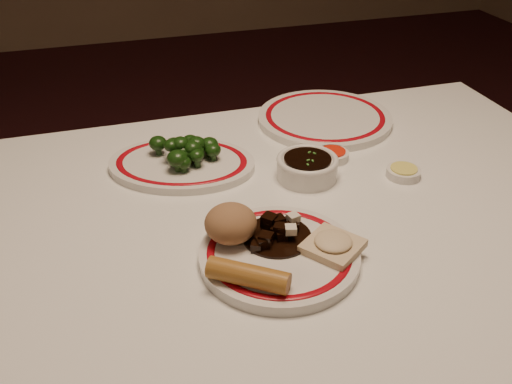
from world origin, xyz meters
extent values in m
cube|color=white|center=(0.00, 0.00, 0.73)|extent=(1.20, 0.90, 0.04)
cylinder|color=black|center=(-0.54, 0.39, 0.35)|extent=(0.06, 0.06, 0.71)
cylinder|color=black|center=(0.54, 0.39, 0.35)|extent=(0.06, 0.06, 0.71)
cylinder|color=silver|center=(-0.09, -0.10, 0.76)|extent=(0.31, 0.31, 0.02)
torus|color=#9A0812|center=(-0.09, -0.10, 0.77)|extent=(0.27, 0.27, 0.00)
ellipsoid|color=#946846|center=(-0.15, -0.05, 0.80)|extent=(0.08, 0.08, 0.06)
cylinder|color=#9F6927|center=(-0.15, -0.16, 0.78)|extent=(0.11, 0.09, 0.03)
cube|color=beige|center=(-0.01, -0.12, 0.77)|extent=(0.11, 0.11, 0.01)
ellipsoid|color=beige|center=(-0.01, -0.12, 0.78)|extent=(0.06, 0.06, 0.02)
cylinder|color=black|center=(-0.08, -0.07, 0.77)|extent=(0.11, 0.11, 0.00)
cube|color=black|center=(-0.12, -0.09, 0.78)|extent=(0.02, 0.02, 0.02)
cube|color=black|center=(-0.08, -0.08, 0.79)|extent=(0.02, 0.02, 0.02)
cube|color=black|center=(-0.09, -0.05, 0.79)|extent=(0.03, 0.03, 0.02)
cube|color=black|center=(-0.07, -0.08, 0.78)|extent=(0.03, 0.03, 0.02)
cube|color=black|center=(-0.11, -0.09, 0.78)|extent=(0.03, 0.03, 0.02)
cube|color=black|center=(-0.08, -0.08, 0.79)|extent=(0.02, 0.02, 0.01)
cube|color=black|center=(-0.11, -0.09, 0.78)|extent=(0.02, 0.02, 0.02)
cube|color=black|center=(-0.08, -0.07, 0.78)|extent=(0.03, 0.03, 0.02)
cube|color=black|center=(-0.09, -0.06, 0.78)|extent=(0.02, 0.02, 0.02)
cube|color=black|center=(-0.08, -0.06, 0.79)|extent=(0.02, 0.02, 0.02)
cube|color=black|center=(-0.06, -0.07, 0.78)|extent=(0.02, 0.02, 0.02)
cube|color=black|center=(-0.08, -0.08, 0.78)|extent=(0.02, 0.02, 0.02)
cube|color=beige|center=(-0.05, -0.06, 0.79)|extent=(0.02, 0.02, 0.01)
cube|color=beige|center=(-0.06, -0.09, 0.79)|extent=(0.02, 0.02, 0.01)
torus|color=#9A0812|center=(-0.18, 0.22, 0.77)|extent=(0.31, 0.31, 0.00)
cylinder|color=#23471C|center=(-0.15, 0.21, 0.77)|extent=(0.01, 0.01, 0.02)
ellipsoid|color=#14350D|center=(-0.15, 0.21, 0.79)|extent=(0.03, 0.03, 0.02)
cylinder|color=#23471C|center=(-0.19, 0.20, 0.77)|extent=(0.01, 0.01, 0.01)
ellipsoid|color=#14350D|center=(-0.19, 0.20, 0.78)|extent=(0.03, 0.03, 0.02)
cylinder|color=#23471C|center=(-0.12, 0.22, 0.77)|extent=(0.01, 0.01, 0.02)
ellipsoid|color=#14350D|center=(-0.12, 0.22, 0.79)|extent=(0.04, 0.04, 0.03)
cylinder|color=#23471C|center=(-0.18, 0.21, 0.77)|extent=(0.01, 0.01, 0.02)
ellipsoid|color=#14350D|center=(-0.18, 0.21, 0.79)|extent=(0.04, 0.04, 0.03)
cylinder|color=#23471C|center=(-0.19, 0.18, 0.77)|extent=(0.01, 0.01, 0.01)
ellipsoid|color=#14350D|center=(-0.19, 0.18, 0.79)|extent=(0.04, 0.04, 0.03)
cylinder|color=#23471C|center=(-0.16, 0.20, 0.77)|extent=(0.01, 0.01, 0.01)
ellipsoid|color=#14350D|center=(-0.16, 0.20, 0.79)|extent=(0.03, 0.03, 0.03)
cylinder|color=#23471C|center=(-0.18, 0.18, 0.77)|extent=(0.01, 0.01, 0.01)
ellipsoid|color=#14350D|center=(-0.18, 0.18, 0.78)|extent=(0.03, 0.03, 0.02)
cylinder|color=#23471C|center=(-0.16, 0.25, 0.77)|extent=(0.01, 0.01, 0.01)
ellipsoid|color=#14350D|center=(-0.16, 0.25, 0.78)|extent=(0.03, 0.03, 0.02)
cylinder|color=#23471C|center=(-0.15, 0.19, 0.77)|extent=(0.01, 0.01, 0.02)
ellipsoid|color=#14350D|center=(-0.15, 0.19, 0.79)|extent=(0.03, 0.03, 0.02)
cylinder|color=#23471C|center=(-0.13, 0.23, 0.77)|extent=(0.01, 0.01, 0.01)
ellipsoid|color=#14350D|center=(-0.13, 0.23, 0.79)|extent=(0.03, 0.03, 0.03)
cylinder|color=#23471C|center=(-0.12, 0.21, 0.77)|extent=(0.01, 0.01, 0.01)
ellipsoid|color=#14350D|center=(-0.12, 0.21, 0.79)|extent=(0.03, 0.03, 0.02)
cylinder|color=#23471C|center=(-0.21, 0.26, 0.77)|extent=(0.01, 0.01, 0.01)
ellipsoid|color=#14350D|center=(-0.21, 0.26, 0.79)|extent=(0.03, 0.03, 0.03)
ellipsoid|color=#14350D|center=(-0.18, 0.22, 0.80)|extent=(0.03, 0.03, 0.03)
ellipsoid|color=#14350D|center=(-0.18, 0.22, 0.80)|extent=(0.03, 0.03, 0.02)
ellipsoid|color=#14350D|center=(-0.15, 0.24, 0.79)|extent=(0.03, 0.03, 0.03)
ellipsoid|color=#14350D|center=(-0.16, 0.21, 0.80)|extent=(0.03, 0.03, 0.03)
ellipsoid|color=#14350D|center=(-0.19, 0.23, 0.80)|extent=(0.03, 0.03, 0.02)
ellipsoid|color=#14350D|center=(-0.17, 0.22, 0.80)|extent=(0.03, 0.03, 0.02)
ellipsoid|color=#14350D|center=(-0.15, 0.22, 0.80)|extent=(0.03, 0.03, 0.03)
ellipsoid|color=#14350D|center=(-0.19, 0.22, 0.80)|extent=(0.03, 0.03, 0.02)
cylinder|color=silver|center=(0.04, 0.11, 0.77)|extent=(0.11, 0.11, 0.04)
cylinder|color=black|center=(0.04, 0.11, 0.79)|extent=(0.09, 0.09, 0.00)
cylinder|color=silver|center=(0.12, 0.17, 0.76)|extent=(0.06, 0.06, 0.02)
cylinder|color=red|center=(0.12, 0.17, 0.77)|extent=(0.05, 0.05, 0.00)
cylinder|color=silver|center=(0.22, 0.06, 0.76)|extent=(0.06, 0.06, 0.02)
cylinder|color=#E2D95D|center=(0.22, 0.06, 0.77)|extent=(0.05, 0.05, 0.00)
cylinder|color=silver|center=(0.17, 0.33, 0.76)|extent=(0.36, 0.36, 0.02)
torus|color=#9A0812|center=(0.17, 0.33, 0.77)|extent=(0.31, 0.31, 0.00)
camera|label=1|loc=(-0.32, -0.74, 1.30)|focal=40.00mm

